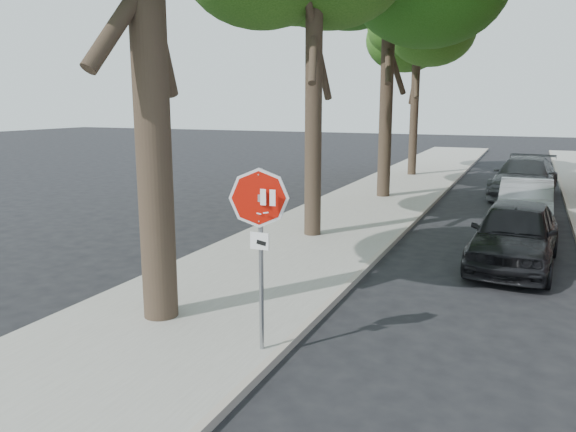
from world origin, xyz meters
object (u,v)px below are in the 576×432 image
(car_a, at_px, (515,234))
(stop_sign, at_px, (260,225))
(car_c, at_px, (524,177))
(tree_far, at_px, (418,24))
(car_b, at_px, (525,204))

(car_a, bearing_deg, stop_sign, -112.29)
(stop_sign, distance_m, car_c, 16.98)
(tree_far, xyz_separation_m, car_a, (5.16, -14.75, -6.48))
(car_b, xyz_separation_m, car_c, (-0.12, 5.72, 0.08))
(tree_far, distance_m, car_a, 16.92)
(stop_sign, height_order, tree_far, tree_far)
(stop_sign, xyz_separation_m, car_b, (3.30, 10.91, -1.27))
(car_c, bearing_deg, car_b, -82.95)
(stop_sign, distance_m, tree_far, 21.88)
(tree_far, height_order, car_a, tree_far)
(stop_sign, xyz_separation_m, tree_far, (-2.02, 21.14, 5.26))
(car_a, relative_size, car_b, 1.04)
(car_b, bearing_deg, car_a, -91.92)
(tree_far, distance_m, car_c, 9.44)
(stop_sign, relative_size, tree_far, 0.28)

